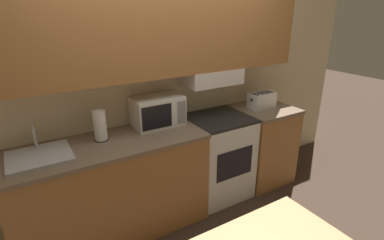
{
  "coord_description": "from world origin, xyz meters",
  "views": [
    {
      "loc": [
        -1.24,
        -2.68,
        2.02
      ],
      "look_at": [
        0.05,
        -0.57,
        1.08
      ],
      "focal_mm": 28.0,
      "sensor_mm": 36.0,
      "label": 1
    }
  ],
  "objects_px": {
    "sink_basin": "(39,156)",
    "paper_towel_roll": "(100,126)",
    "stove_range": "(217,156)",
    "toaster": "(262,100)",
    "microwave": "(158,111)"
  },
  "relations": [
    {
      "from": "sink_basin",
      "to": "paper_towel_roll",
      "type": "bearing_deg",
      "value": 9.35
    },
    {
      "from": "stove_range",
      "to": "toaster",
      "type": "height_order",
      "value": "toaster"
    },
    {
      "from": "microwave",
      "to": "paper_towel_roll",
      "type": "distance_m",
      "value": 0.58
    },
    {
      "from": "sink_basin",
      "to": "paper_towel_roll",
      "type": "xyz_separation_m",
      "value": [
        0.5,
        0.08,
        0.12
      ]
    },
    {
      "from": "toaster",
      "to": "stove_range",
      "type": "bearing_deg",
      "value": -179.37
    },
    {
      "from": "toaster",
      "to": "paper_towel_roll",
      "type": "height_order",
      "value": "paper_towel_roll"
    },
    {
      "from": "stove_range",
      "to": "sink_basin",
      "type": "xyz_separation_m",
      "value": [
        -1.71,
        -0.01,
        0.48
      ]
    },
    {
      "from": "microwave",
      "to": "toaster",
      "type": "xyz_separation_m",
      "value": [
        1.25,
        -0.13,
        -0.05
      ]
    },
    {
      "from": "stove_range",
      "to": "paper_towel_roll",
      "type": "xyz_separation_m",
      "value": [
        -1.21,
        0.07,
        0.6
      ]
    },
    {
      "from": "toaster",
      "to": "sink_basin",
      "type": "distance_m",
      "value": 2.32
    },
    {
      "from": "stove_range",
      "to": "toaster",
      "type": "bearing_deg",
      "value": 0.63
    },
    {
      "from": "microwave",
      "to": "toaster",
      "type": "relative_size",
      "value": 1.54
    },
    {
      "from": "microwave",
      "to": "paper_towel_roll",
      "type": "bearing_deg",
      "value": -173.87
    },
    {
      "from": "stove_range",
      "to": "paper_towel_roll",
      "type": "bearing_deg",
      "value": 176.65
    },
    {
      "from": "sink_basin",
      "to": "paper_towel_roll",
      "type": "distance_m",
      "value": 0.52
    }
  ]
}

